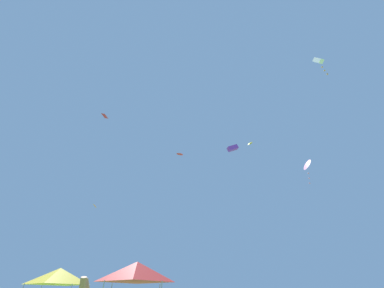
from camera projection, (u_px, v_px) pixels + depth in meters
canopy_tent_yellow at (59, 276)px, 16.98m from camera, size 3.33×3.33×3.56m
canopy_tent_red at (136, 272)px, 13.63m from camera, size 3.29×3.29×3.52m
kite_red_diamond at (105, 116)px, 38.63m from camera, size 1.12×0.93×0.72m
kite_red_delta at (180, 154)px, 24.69m from camera, size 0.95×0.94×0.27m
kite_yellow_delta at (250, 143)px, 32.00m from camera, size 0.78×0.81×0.62m
kite_purple_box at (233, 148)px, 29.00m from camera, size 1.54×0.77×1.09m
kite_white_box at (319, 61)px, 27.36m from camera, size 0.84×1.13×3.02m
kite_orange_delta at (95, 206)px, 34.21m from camera, size 0.73×0.87×0.63m
kite_pink_delta at (307, 165)px, 29.71m from camera, size 0.89×1.53×3.22m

